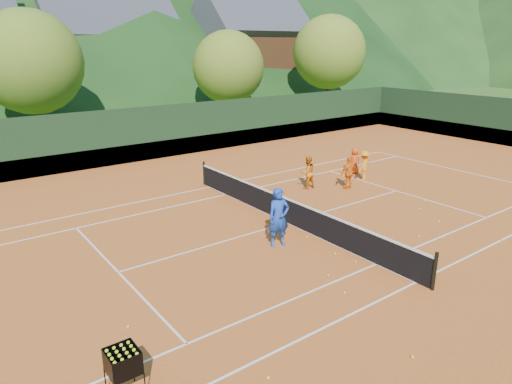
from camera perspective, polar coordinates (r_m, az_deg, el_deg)
ground at (r=16.87m, az=3.94°, el=-3.92°), size 400.00×400.00×0.00m
clay_court at (r=16.87m, az=3.94°, el=-3.89°), size 40.00×24.00×0.02m
coach at (r=14.65m, az=2.87°, el=-3.20°), size 0.81×0.65×1.95m
student_a at (r=20.71m, az=6.46°, el=2.46°), size 0.78×0.63×1.50m
student_b at (r=20.92m, az=11.54°, el=2.33°), size 0.91×0.47×1.48m
student_c at (r=23.56m, az=12.19°, el=3.85°), size 0.75×0.63×1.32m
student_d at (r=22.47m, az=13.31°, el=3.25°), size 1.06×0.81×1.45m
tennis_ball_0 at (r=13.28m, az=8.99°, el=-10.25°), size 0.07×0.07×0.07m
tennis_ball_1 at (r=20.30m, az=20.35°, el=-1.03°), size 0.07×0.07×0.07m
tennis_ball_3 at (r=16.53m, az=19.65°, el=-5.26°), size 0.07×0.07×0.07m
tennis_ball_4 at (r=14.57m, az=9.86°, el=-7.62°), size 0.07×0.07×0.07m
tennis_ball_5 at (r=12.52m, az=11.00°, el=-12.24°), size 0.07×0.07×0.07m
tennis_ball_7 at (r=18.14m, az=21.90°, el=-3.46°), size 0.07×0.07×0.07m
tennis_ball_8 at (r=14.19m, az=12.32°, el=-8.52°), size 0.07×0.07×0.07m
tennis_ball_10 at (r=19.26m, az=19.81°, el=-1.98°), size 0.07×0.07×0.07m
tennis_ball_12 at (r=9.68m, az=1.52°, el=-22.19°), size 0.07×0.07×0.07m
tennis_ball_16 at (r=11.42m, az=-15.70°, el=-15.88°), size 0.07×0.07×0.07m
tennis_ball_18 at (r=15.65m, az=6.37°, el=-5.59°), size 0.07×0.07×0.07m
tennis_ball_19 at (r=17.37m, az=28.34°, el=-5.31°), size 0.07×0.07×0.07m
tennis_ball_21 at (r=10.68m, az=18.96°, el=-18.90°), size 0.07×0.07×0.07m
court_lines at (r=16.86m, az=3.94°, el=-3.85°), size 23.83×11.03×0.00m
tennis_net at (r=16.68m, az=3.98°, el=-2.26°), size 0.10×12.07×1.10m
perimeter_fence at (r=16.44m, az=4.04°, el=0.18°), size 40.40×24.24×3.00m
ball_hopper at (r=9.21m, az=-16.31°, el=-19.76°), size 0.57×0.57×1.00m
chalet_mid at (r=48.64m, az=-17.80°, el=15.71°), size 12.65×8.82×11.45m
chalet_right at (r=51.63m, az=-0.80°, el=16.91°), size 11.50×8.82×11.91m
tree_b at (r=32.46m, az=-26.40°, el=14.31°), size 6.40×6.40×8.40m
tree_c at (r=36.92m, az=-3.46°, el=15.31°), size 5.60×5.60×7.35m
tree_d at (r=45.31m, az=9.13°, el=16.87°), size 6.80×6.80×8.93m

